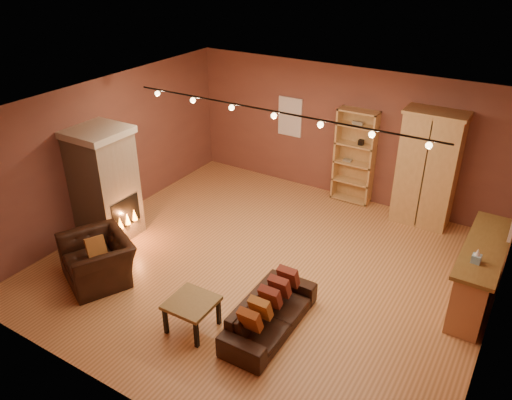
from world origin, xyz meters
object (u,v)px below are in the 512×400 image
Objects in this scene: armoire at (428,169)px; coffee_table at (192,305)px; fireplace at (105,184)px; bar_counter at (479,273)px; bookcase at (355,155)px; loveseat at (270,308)px; armchair at (97,253)px.

armoire reaches higher than coffee_table.
fireplace is 1.00× the size of bar_counter.
fireplace is 1.06× the size of bookcase.
loveseat is 1.31× the size of armchair.
bookcase reaches higher than coffee_table.
fireplace is 3.98m from loveseat.
bar_counter is at bearing 39.90° from coffee_table.
armoire is 5.23m from coffee_table.
coffee_table is at bearing -140.10° from bar_counter.
loveseat is at bearing 34.30° from armchair.
bar_counter is 5.99m from armchair.
coffee_table is (-0.95, -0.58, 0.05)m from loveseat.
bookcase is 0.88× the size of armoire.
bar_counter is 1.56× the size of armchair.
bookcase is 5.04m from coffee_table.
bookcase is at bearing 85.09° from coffee_table.
armchair is (0.87, -1.10, -0.56)m from fireplace.
armoire reaches higher than loveseat.
coffee_table is (2.91, -1.24, -0.64)m from fireplace.
fireplace is at bearing 154.24° from armchair.
coffee_table is (-1.94, -4.81, -0.73)m from armoire.
loveseat is (-2.38, -2.20, -0.15)m from bar_counter.
bookcase is at bearing 48.27° from fireplace.
bar_counter is (2.90, -2.20, -0.50)m from bookcase.
armoire is at bearing 68.05° from coffee_table.
fireplace reaches higher than armchair.
bookcase is at bearing 5.82° from loveseat.
coffee_table is at bearing -111.95° from armoire.
loveseat is at bearing -103.18° from armoire.
fireplace is at bearing -143.70° from armoire.
fireplace is 1.51m from armchair.
armoire is 1.68× the size of armchair.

